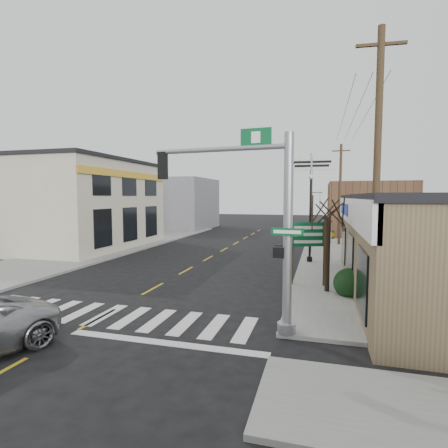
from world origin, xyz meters
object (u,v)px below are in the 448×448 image
(fire_hydrant, at_px, (349,276))
(bare_tree, at_px, (329,203))
(utility_pole_near, at_px, (377,163))
(lamp_post, at_px, (311,211))
(guide_sign, at_px, (308,242))
(traffic_signal_pole, at_px, (264,211))
(dance_center_sign, at_px, (311,178))
(utility_pole_far, at_px, (340,193))

(fire_hydrant, xyz_separation_m, bare_tree, (-0.99, -1.35, 3.30))
(fire_hydrant, height_order, bare_tree, bare_tree)
(utility_pole_near, bearing_deg, lamp_post, 104.09)
(guide_sign, height_order, bare_tree, bare_tree)
(traffic_signal_pole, bearing_deg, guide_sign, 83.85)
(lamp_post, bearing_deg, fire_hydrant, -82.33)
(dance_center_sign, bearing_deg, utility_pole_near, -77.25)
(fire_hydrant, relative_size, lamp_post, 0.15)
(fire_hydrant, distance_m, utility_pole_far, 14.66)
(dance_center_sign, xyz_separation_m, utility_pole_near, (2.70, -11.85, -0.08))
(bare_tree, distance_m, utility_pole_far, 15.56)
(bare_tree, bearing_deg, fire_hydrant, 53.77)
(traffic_signal_pole, height_order, lamp_post, traffic_signal_pole)
(guide_sign, bearing_deg, dance_center_sign, 70.76)
(utility_pole_far, bearing_deg, utility_pole_near, -85.76)
(dance_center_sign, bearing_deg, traffic_signal_pole, -93.38)
(dance_center_sign, height_order, utility_pole_far, utility_pole_far)
(guide_sign, bearing_deg, fire_hydrant, -6.31)
(bare_tree, xyz_separation_m, utility_pole_far, (1.22, 15.50, 0.54))
(traffic_signal_pole, bearing_deg, utility_pole_far, 85.66)
(lamp_post, bearing_deg, traffic_signal_pole, -106.51)
(traffic_signal_pole, bearing_deg, utility_pole_near, 53.40)
(guide_sign, relative_size, dance_center_sign, 0.43)
(lamp_post, distance_m, utility_pole_far, 9.08)
(lamp_post, relative_size, bare_tree, 1.13)
(fire_hydrant, bearing_deg, utility_pole_near, -72.63)
(lamp_post, relative_size, utility_pole_near, 0.52)
(traffic_signal_pole, bearing_deg, dance_center_sign, 91.08)
(traffic_signal_pole, relative_size, guide_sign, 1.95)
(guide_sign, distance_m, fire_hydrant, 2.43)
(fire_hydrant, relative_size, bare_tree, 0.16)
(lamp_post, bearing_deg, utility_pole_near, -82.78)
(utility_pole_far, bearing_deg, guide_sign, -95.39)
(lamp_post, xyz_separation_m, utility_pole_near, (2.54, -7.60, 2.15))
(dance_center_sign, bearing_deg, bare_tree, -84.82)
(guide_sign, distance_m, bare_tree, 2.13)
(traffic_signal_pole, height_order, guide_sign, traffic_signal_pole)
(fire_hydrant, relative_size, utility_pole_near, 0.08)
(guide_sign, relative_size, fire_hydrant, 3.96)
(dance_center_sign, distance_m, bare_tree, 11.14)
(lamp_post, xyz_separation_m, utility_pole_far, (2.07, 8.76, 1.17))
(dance_center_sign, bearing_deg, lamp_post, -87.99)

